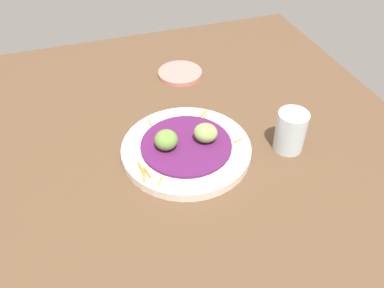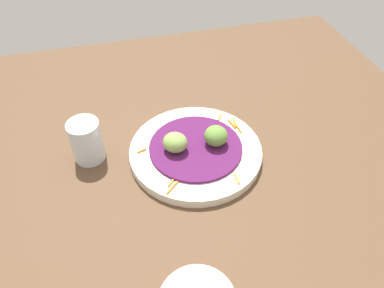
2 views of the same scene
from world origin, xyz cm
name	(u,v)px [view 1 (image 1 of 2)]	position (x,y,z in cm)	size (l,w,h in cm)	color
table_surface	(173,151)	(0.00, 0.00, 1.00)	(110.00, 110.00, 2.00)	brown
main_plate	(186,149)	(-2.37, 2.51, 2.99)	(27.40, 27.40, 1.98)	silver
cabbage_bed	(186,145)	(-2.37, 2.51, 4.31)	(19.20, 19.20, 0.65)	#51194C
carrot_garnish	(171,148)	(1.01, 2.43, 4.18)	(22.93, 20.40, 0.40)	orange
guac_scoop_left	(166,140)	(1.84, 2.33, 6.70)	(4.77, 4.82, 4.14)	olive
guac_scoop_center	(206,133)	(-6.58, 2.68, 6.61)	(5.02, 4.56, 3.96)	#84A851
side_plate_small	(180,73)	(-10.35, -27.73, 2.55)	(11.90, 11.90, 1.11)	tan
water_glass	(291,131)	(-23.71, 7.74, 6.55)	(6.41, 6.41, 9.10)	silver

